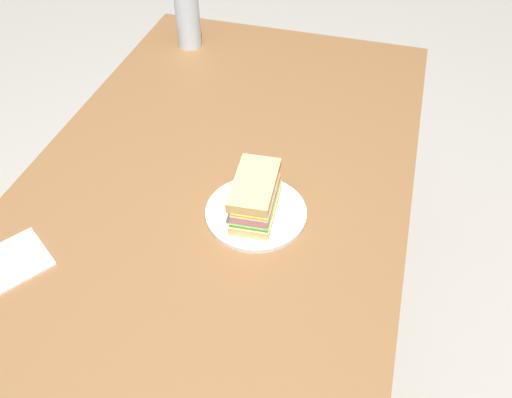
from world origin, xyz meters
The scene contains 6 objects.
ground_plane centered at (0.00, 0.00, 0.00)m, with size 8.00×8.00×0.00m, color gray.
dining_table centered at (0.00, 0.00, 0.66)m, with size 1.83×0.93×0.75m.
paper_plate centered at (0.04, -0.13, 0.75)m, with size 0.23×0.23×0.01m, color white.
sandwich centered at (0.04, -0.13, 0.80)m, with size 0.19×0.11×0.08m.
water_bottle_tall centered at (0.73, 0.30, 0.84)m, with size 0.08×0.08×0.20m.
paper_napkin centered at (-0.23, 0.32, 0.75)m, with size 0.13×0.13×0.01m, color white.
Camera 1 is at (-0.76, -0.35, 1.62)m, focal length 36.83 mm.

